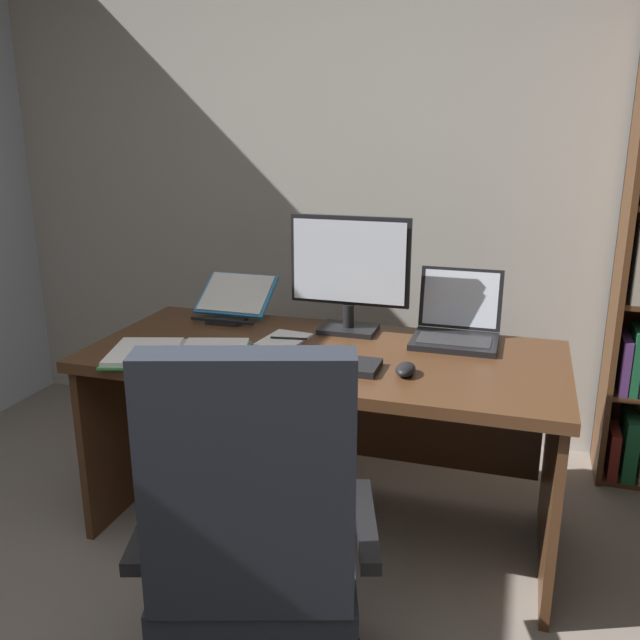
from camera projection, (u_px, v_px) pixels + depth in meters
wall_back at (397, 168)px, 3.17m from camera, size 4.69×0.12×2.61m
desk at (330, 392)px, 2.55m from camera, size 1.70×0.77×0.72m
office_chair at (256, 567)px, 1.68m from camera, size 0.70×0.61×1.05m
monitor at (349, 274)px, 2.59m from camera, size 0.47×0.16×0.45m
laptop at (457, 327)px, 2.53m from camera, size 0.31×0.30×0.26m
keyboard at (318, 362)px, 2.28m from camera, size 0.42×0.15×0.02m
computer_mouse at (406, 369)px, 2.19m from camera, size 0.06×0.10×0.04m
reading_stand_with_book at (235, 298)px, 2.84m from camera, size 0.31×0.27×0.16m
open_binder at (178, 353)px, 2.37m from camera, size 0.55×0.42×0.02m
notepad at (284, 340)px, 2.53m from camera, size 0.17×0.23×0.01m
pen at (289, 338)px, 2.53m from camera, size 0.14×0.03×0.01m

